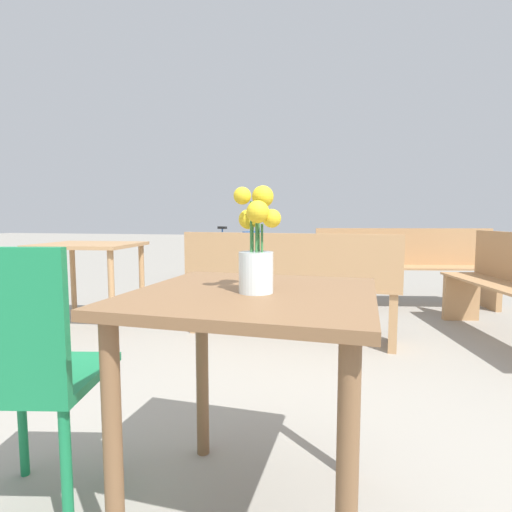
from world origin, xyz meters
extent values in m
cube|color=brown|center=(0.00, 0.00, 0.73)|extent=(0.76, 0.75, 0.03)
cylinder|color=brown|center=(-0.32, -0.28, 0.36)|extent=(0.05, 0.05, 0.72)
cylinder|color=brown|center=(0.28, -0.31, 0.36)|extent=(0.05, 0.05, 0.72)
cylinder|color=brown|center=(-0.28, 0.31, 0.36)|extent=(0.05, 0.05, 0.72)
cylinder|color=brown|center=(0.32, 0.28, 0.36)|extent=(0.05, 0.05, 0.72)
cylinder|color=silver|center=(0.01, -0.02, 0.81)|extent=(0.10, 0.10, 0.12)
cylinder|color=silver|center=(0.01, -0.02, 0.78)|extent=(0.09, 0.09, 0.07)
cylinder|color=#337038|center=(0.03, -0.03, 0.85)|extent=(0.01, 0.01, 0.19)
sphere|color=yellow|center=(0.06, -0.04, 0.97)|extent=(0.05, 0.05, 0.05)
cylinder|color=#337038|center=(0.02, -0.01, 0.88)|extent=(0.01, 0.01, 0.26)
sphere|color=yellow|center=(0.02, 0.02, 1.03)|extent=(0.07, 0.07, 0.07)
cylinder|color=#337038|center=(0.00, -0.01, 0.85)|extent=(0.01, 0.01, 0.19)
sphere|color=yellow|center=(-0.02, 0.01, 0.96)|extent=(0.06, 0.06, 0.06)
cylinder|color=#337038|center=(0.00, -0.03, 0.89)|extent=(0.01, 0.01, 0.26)
sphere|color=yellow|center=(-0.02, -0.05, 1.03)|extent=(0.05, 0.05, 0.05)
cylinder|color=#337038|center=(0.02, -0.03, 0.86)|extent=(0.01, 0.01, 0.21)
sphere|color=yellow|center=(0.03, -0.06, 0.98)|extent=(0.06, 0.06, 0.06)
cube|color=#197A47|center=(-0.69, -0.10, 0.46)|extent=(0.47, 0.47, 0.03)
cylinder|color=#197A47|center=(-0.89, 0.04, 0.22)|extent=(0.03, 0.03, 0.44)
cylinder|color=#197A47|center=(-0.56, 0.10, 0.22)|extent=(0.03, 0.03, 0.44)
cylinder|color=#197A47|center=(-0.50, -0.23, 0.22)|extent=(0.03, 0.03, 0.44)
cube|color=tan|center=(-0.14, 1.98, 0.44)|extent=(1.73, 0.55, 0.02)
cube|color=tan|center=(-0.16, 1.82, 0.65)|extent=(1.69, 0.23, 0.40)
cube|color=tan|center=(-0.92, 2.07, 0.21)|extent=(0.10, 0.33, 0.43)
cube|color=tan|center=(0.65, 1.89, 0.21)|extent=(0.10, 0.33, 0.43)
cube|color=tan|center=(0.95, 3.29, 0.44)|extent=(1.94, 0.66, 0.02)
cube|color=tan|center=(0.92, 3.45, 0.65)|extent=(1.88, 0.34, 0.40)
cube|color=tan|center=(1.83, 3.43, 0.21)|extent=(0.11, 0.33, 0.43)
cube|color=tan|center=(0.07, 3.15, 0.21)|extent=(0.11, 0.33, 0.43)
cube|color=tan|center=(1.52, 2.13, 0.44)|extent=(0.66, 1.66, 0.02)
cube|color=tan|center=(1.38, 2.86, 0.21)|extent=(0.33, 0.12, 0.43)
cube|color=tan|center=(-1.93, 1.97, 0.72)|extent=(0.88, 0.77, 0.03)
cylinder|color=tan|center=(-2.26, 1.65, 0.35)|extent=(0.05, 0.05, 0.71)
cylinder|color=tan|center=(-1.55, 1.70, 0.35)|extent=(0.05, 0.05, 0.71)
cylinder|color=tan|center=(-2.30, 2.24, 0.35)|extent=(0.05, 0.05, 0.71)
cylinder|color=tan|center=(-1.60, 2.29, 0.35)|extent=(0.05, 0.05, 0.71)
cylinder|color=black|center=(-1.91, 5.15, 0.36)|extent=(0.65, 0.37, 0.71)
cylinder|color=black|center=(-0.99, 4.67, 0.36)|extent=(0.65, 0.37, 0.71)
cube|color=#235199|center=(-1.45, 4.91, 0.59)|extent=(0.84, 0.47, 0.03)
cylinder|color=#235199|center=(-1.62, 5.00, 0.70)|extent=(0.02, 0.02, 0.21)
cube|color=black|center=(-1.62, 5.00, 0.80)|extent=(0.17, 0.13, 0.04)
cube|color=#235199|center=(-1.04, 4.69, 0.75)|extent=(0.24, 0.41, 0.02)
camera|label=1|loc=(0.26, -1.17, 0.97)|focal=28.00mm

